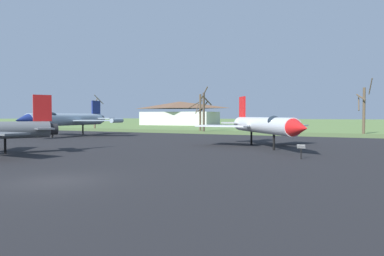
{
  "coord_description": "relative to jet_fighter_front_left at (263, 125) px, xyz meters",
  "views": [
    {
      "loc": [
        12.35,
        -11.52,
        3.01
      ],
      "look_at": [
        -1.82,
        17.99,
        1.85
      ],
      "focal_mm": 32.82,
      "sensor_mm": 36.0,
      "label": 1
    }
  ],
  "objects": [
    {
      "name": "bare_tree_left_of_center",
      "position": [
        -19.99,
        30.13,
        1.94
      ],
      "size": [
        3.62,
        2.89,
        8.63
      ],
      "color": "brown",
      "rests_on": "ground"
    },
    {
      "name": "bare_tree_center",
      "position": [
        -18.24,
        27.92,
        1.76
      ],
      "size": [
        2.71,
        2.71,
        7.26
      ],
      "color": "#42382D",
      "rests_on": "ground"
    },
    {
      "name": "bare_tree_far_left",
      "position": [
        -47.23,
        31.37,
        1.57
      ],
      "size": [
        2.65,
        2.81,
        7.75
      ],
      "color": "brown",
      "rests_on": "ground"
    },
    {
      "name": "jet_fighter_front_left",
      "position": [
        0.0,
        0.0,
        0.0
      ],
      "size": [
        11.68,
        13.82,
        5.07
      ],
      "color": "silver",
      "rests_on": "ground"
    },
    {
      "name": "info_placard_front_left",
      "position": [
        4.46,
        -7.27,
        -1.5
      ],
      "size": [
        0.54,
        0.25,
        1.03
      ],
      "color": "black",
      "rests_on": "ground"
    },
    {
      "name": "ground_plane",
      "position": [
        -4.3,
        -20.39,
        -2.15
      ],
      "size": [
        600.0,
        600.0,
        0.0
      ],
      "primitive_type": "plane",
      "color": "#607F42"
    },
    {
      "name": "jet_fighter_front_right",
      "position": [
        -29.38,
        5.16,
        0.33
      ],
      "size": [
        14.26,
        17.58,
        5.37
      ],
      "color": "#8EA3B2",
      "rests_on": "ground"
    },
    {
      "name": "bare_tree_right_of_center",
      "position": [
        8.54,
        31.57,
        2.03
      ],
      "size": [
        2.41,
        2.41,
        9.01
      ],
      "color": "brown",
      "rests_on": "ground"
    },
    {
      "name": "grass_verge_strip",
      "position": [
        -4.3,
        25.5,
        -2.12
      ],
      "size": [
        162.18,
        12.0,
        0.06
      ],
      "primitive_type": "cube",
      "color": "#566C39",
      "rests_on": "ground"
    },
    {
      "name": "visitor_building",
      "position": [
        -43.8,
        67.09,
        1.51
      ],
      "size": [
        24.38,
        13.22,
        7.48
      ],
      "color": "beige",
      "rests_on": "ground"
    },
    {
      "name": "asphalt_apron",
      "position": [
        -4.3,
        -5.43,
        -2.13
      ],
      "size": [
        102.18,
        49.86,
        0.05
      ],
      "primitive_type": "cube",
      "color": "black",
      "rests_on": "ground"
    }
  ]
}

